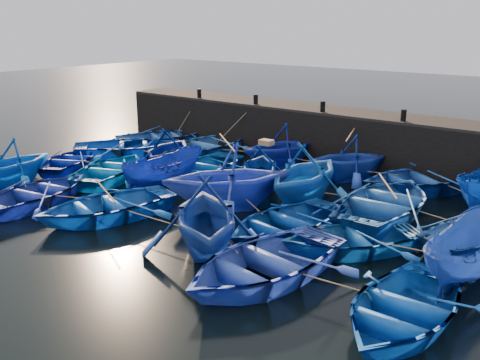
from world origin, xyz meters
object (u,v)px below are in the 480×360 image
Objects in this scene: boat_0 at (162,137)px; boat_20 at (10,162)px; boat_8 at (201,167)px; wooden_crate at (266,142)px; boat_13 at (71,160)px.

boat_20 reaches higher than boat_0.
boat_8 is 1.27× the size of boat_20.
wooden_crate reaches higher than boat_8.
wooden_crate is (9.23, 3.11, 1.59)m from boat_13.
wooden_crate is at bearing -169.70° from boat_0.
boat_0 is at bearing 145.39° from boat_8.
boat_20 is (-5.62, -5.87, 0.51)m from boat_8.
boat_8 is 8.15m from boat_20.
boat_8 is 6.54m from boat_13.
boat_13 is 9.87m from wooden_crate.
boat_13 is 1.08× the size of boat_20.
boat_0 is 1.03× the size of boat_8.
boat_8 reaches higher than boat_13.
boat_13 is (-5.95, -2.70, -0.08)m from boat_8.
boat_8 is at bearing 40.56° from boat_20.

